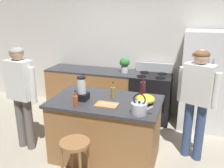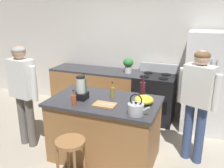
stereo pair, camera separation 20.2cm
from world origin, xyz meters
name	(u,v)px [view 2 (the right image)]	position (x,y,z in m)	size (l,w,h in m)	color
ground_plane	(105,156)	(0.00, 0.00, 0.00)	(14.00, 14.00, 0.00)	#B2A893
back_wall	(141,49)	(0.00, 1.95, 1.35)	(8.00, 0.10, 2.70)	silver
kitchen_island	(105,129)	(0.00, 0.00, 0.46)	(1.55, 0.94, 0.92)	#9E6B3D
back_counter_run	(98,90)	(-0.80, 1.55, 0.46)	(2.00, 0.64, 0.92)	#9E6B3D
refrigerator	(211,83)	(1.42, 1.50, 0.89)	(0.90, 0.73, 1.79)	silver
stove_range	(154,98)	(0.42, 1.52, 0.47)	(0.76, 0.65, 1.10)	black
person_by_island_left	(23,88)	(-1.31, -0.14, 0.99)	(0.60, 0.27, 1.63)	#66605B
person_by_sink_right	(198,97)	(1.23, 0.39, 0.99)	(0.58, 0.35, 1.64)	#384C7A
bar_stool	(71,151)	(-0.12, -0.77, 0.52)	(0.36, 0.36, 0.67)	#9E6B3D
potted_plant	(128,64)	(-0.14, 1.55, 1.09)	(0.20, 0.20, 0.30)	silver
blender_appliance	(81,90)	(-0.32, -0.08, 1.06)	(0.17, 0.17, 0.34)	black
bottle_olive_oil	(84,84)	(-0.47, 0.29, 1.02)	(0.07, 0.07, 0.28)	#2D6638
bottle_cooking_sauce	(74,100)	(-0.31, -0.32, 0.99)	(0.06, 0.06, 0.22)	#B24C26
bottle_wine	(143,89)	(0.46, 0.35, 1.03)	(0.08, 0.08, 0.32)	#471923
bottle_vinegar	(112,92)	(0.07, 0.14, 1.00)	(0.06, 0.06, 0.24)	olive
mixing_bowl	(144,100)	(0.56, 0.06, 0.98)	(0.26, 0.26, 0.12)	yellow
tea_kettle	(136,109)	(0.55, -0.31, 0.99)	(0.28, 0.20, 0.27)	#B7BABF
cutting_board	(105,105)	(0.08, -0.18, 0.93)	(0.30, 0.20, 0.02)	#B7844C
chef_knife	(106,104)	(0.10, -0.18, 0.94)	(0.22, 0.03, 0.01)	#B7BABF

